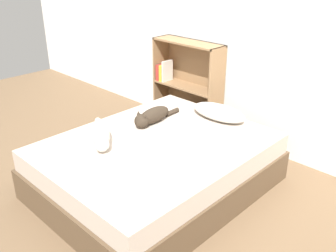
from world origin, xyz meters
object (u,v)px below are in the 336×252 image
bed (157,166)px  bookshelf (188,84)px  cat_light (100,134)px  pillow (219,112)px  cat_dark (152,116)px

bed → bookshelf: bookshelf is taller
cat_light → bookshelf: bearing=136.2°
pillow → bookshelf: bearing=151.4°
cat_light → pillow: bearing=103.2°
cat_light → cat_dark: size_ratio=1.02×
bed → pillow: size_ratio=3.32×
bed → bookshelf: (-0.67, 1.16, 0.29)m
bed → cat_light: 0.54m
cat_dark → cat_light: bearing=-4.3°
pillow → bookshelf: 0.84m
bookshelf → bed: bearing=-59.8°
cat_dark → pillow: bearing=142.8°
bed → cat_dark: size_ratio=3.32×
cat_dark → bookshelf: size_ratio=0.56×
pillow → cat_dark: cat_dark is taller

